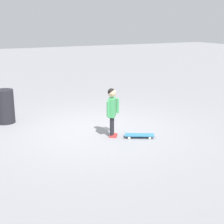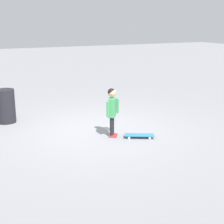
% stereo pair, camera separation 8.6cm
% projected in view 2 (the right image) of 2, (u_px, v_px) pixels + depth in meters
% --- Properties ---
extents(ground_plane, '(50.00, 50.00, 0.00)m').
position_uv_depth(ground_plane, '(96.00, 130.00, 7.69)').
color(ground_plane, gray).
extents(child_person, '(0.37, 0.28, 1.06)m').
position_uv_depth(child_person, '(112.00, 107.00, 7.09)').
color(child_person, black).
rests_on(child_person, ground).
extents(skateboard, '(0.64, 0.47, 0.07)m').
position_uv_depth(skateboard, '(139.00, 135.00, 7.16)').
color(skateboard, teal).
rests_on(skateboard, ground).
extents(trash_bin, '(0.46, 0.46, 0.82)m').
position_uv_depth(trash_bin, '(6.00, 106.00, 8.18)').
color(trash_bin, black).
rests_on(trash_bin, ground).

